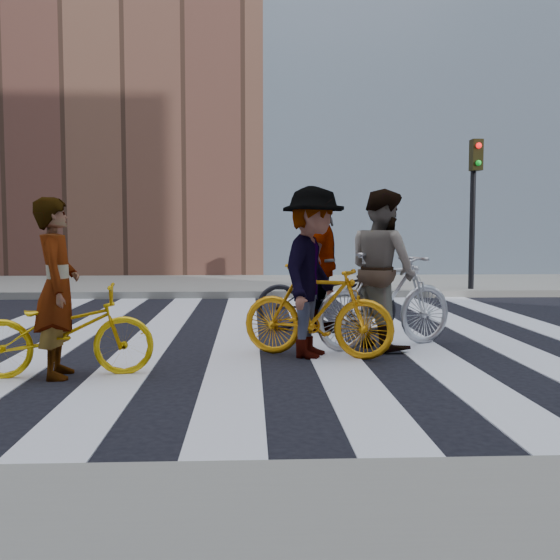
{
  "coord_description": "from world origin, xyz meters",
  "views": [
    {
      "loc": [
        -0.38,
        -8.51,
        1.41
      ],
      "look_at": [
        0.02,
        0.3,
        0.74
      ],
      "focal_mm": 42.0,
      "sensor_mm": 36.0,
      "label": 1
    }
  ],
  "objects": [
    {
      "name": "bike_yellow_left",
      "position": [
        -2.18,
        -2.2,
        0.45
      ],
      "size": [
        1.76,
        0.83,
        0.89
      ],
      "primitive_type": "imported",
      "rotation": [
        0.0,
        0.0,
        1.71
      ],
      "color": "yellow",
      "rests_on": "ground"
    },
    {
      "name": "rider_left",
      "position": [
        -2.23,
        -2.2,
        0.86
      ],
      "size": [
        0.5,
        0.68,
        1.72
      ],
      "primitive_type": "imported",
      "rotation": [
        0.0,
        0.0,
        1.71
      ],
      "color": "slate",
      "rests_on": "ground"
    },
    {
      "name": "building_brick_far_left",
      "position": [
        -8.0,
        15.0,
        9.0
      ],
      "size": [
        16.0,
        10.0,
        18.0
      ],
      "primitive_type": "cube",
      "color": "brown",
      "rests_on": "ground"
    },
    {
      "name": "bike_yellow_right",
      "position": [
        0.36,
        -1.31,
        0.52
      ],
      "size": [
        1.78,
        1.11,
        1.04
      ],
      "primitive_type": "imported",
      "rotation": [
        0.0,
        0.0,
        1.18
      ],
      "color": "orange",
      "rests_on": "ground"
    },
    {
      "name": "bike_dark_rear",
      "position": [
        0.66,
        0.49,
        0.51
      ],
      "size": [
        2.04,
        1.11,
        1.02
      ],
      "primitive_type": "imported",
      "rotation": [
        0.0,
        0.0,
        1.34
      ],
      "color": "black",
      "rests_on": "ground"
    },
    {
      "name": "rider_mid",
      "position": [
        1.19,
        -0.8,
        0.95
      ],
      "size": [
        1.03,
        1.13,
        1.89
      ],
      "primitive_type": "imported",
      "rotation": [
        0.0,
        0.0,
        1.99
      ],
      "color": "slate",
      "rests_on": "ground"
    },
    {
      "name": "rider_right",
      "position": [
        0.31,
        -1.31,
        0.95
      ],
      "size": [
        1.12,
        1.4,
        1.89
      ],
      "primitive_type": "imported",
      "rotation": [
        0.0,
        0.0,
        1.18
      ],
      "color": "slate",
      "rests_on": "ground"
    },
    {
      "name": "rider_rear",
      "position": [
        0.61,
        0.49,
        0.96
      ],
      "size": [
        0.72,
        1.21,
        1.93
      ],
      "primitive_type": "imported",
      "rotation": [
        0.0,
        0.0,
        1.34
      ],
      "color": "slate",
      "rests_on": "ground"
    },
    {
      "name": "ground",
      "position": [
        0.0,
        0.0,
        0.0
      ],
      "size": [
        100.0,
        100.0,
        0.0
      ],
      "primitive_type": "plane",
      "color": "black",
      "rests_on": "ground"
    },
    {
      "name": "sidewalk_far",
      "position": [
        0.0,
        7.5,
        0.07
      ],
      "size": [
        100.0,
        5.0,
        0.15
      ],
      "primitive_type": "cube",
      "color": "gray",
      "rests_on": "ground"
    },
    {
      "name": "zebra_crosswalk",
      "position": [
        0.0,
        0.0,
        0.01
      ],
      "size": [
        8.25,
        10.0,
        0.01
      ],
      "color": "white",
      "rests_on": "ground"
    },
    {
      "name": "traffic_signal",
      "position": [
        4.4,
        5.32,
        2.28
      ],
      "size": [
        0.22,
        0.42,
        3.33
      ],
      "color": "black",
      "rests_on": "ground"
    },
    {
      "name": "bike_silver_mid",
      "position": [
        1.24,
        -0.8,
        0.58
      ],
      "size": [
        1.98,
        1.29,
        1.16
      ],
      "primitive_type": "imported",
      "rotation": [
        0.0,
        0.0,
        1.99
      ],
      "color": "silver",
      "rests_on": "ground"
    }
  ]
}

